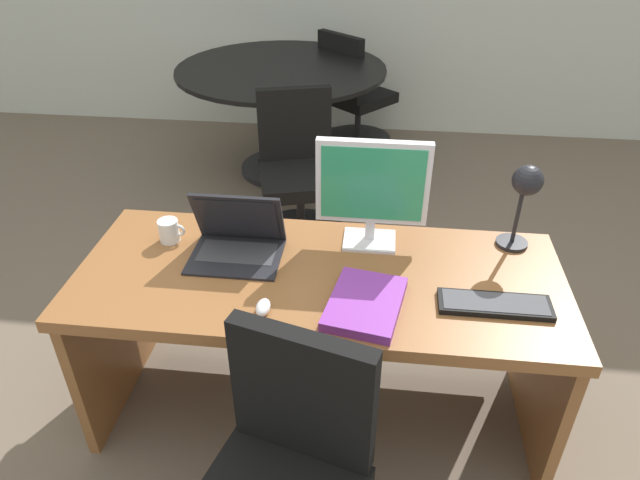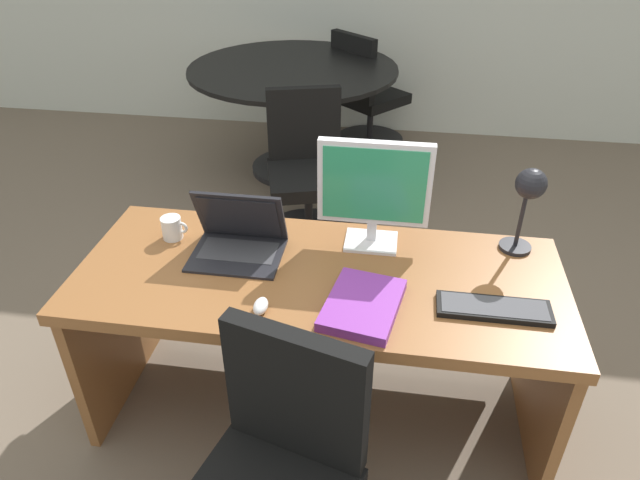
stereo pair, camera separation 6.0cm
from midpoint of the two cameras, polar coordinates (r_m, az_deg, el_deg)
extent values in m
plane|color=#6B5B4C|center=(3.69, 2.11, 1.42)|extent=(12.00, 12.00, 0.00)
cube|color=brown|center=(2.06, -0.96, -3.90)|extent=(1.75, 0.72, 0.05)
cube|color=brown|center=(2.53, -20.73, -8.86)|extent=(0.04, 0.64, 0.67)
cube|color=brown|center=(2.37, 20.56, -12.05)|extent=(0.04, 0.64, 0.67)
cube|color=brown|center=(2.48, -0.08, -6.18)|extent=(1.54, 0.02, 0.47)
cube|color=silver|center=(2.22, 4.17, -0.07)|extent=(0.20, 0.16, 0.01)
cube|color=silver|center=(2.20, 4.23, 1.15)|extent=(0.04, 0.02, 0.09)
cube|color=silver|center=(2.09, 4.45, 5.77)|extent=(0.41, 0.04, 0.32)
cube|color=#2D9966|center=(2.07, 4.42, 5.51)|extent=(0.37, 0.00, 0.28)
cube|color=black|center=(2.15, -9.17, -1.64)|extent=(0.34, 0.26, 0.01)
cube|color=#38383D|center=(2.17, -9.06, -1.22)|extent=(0.29, 0.15, 0.00)
cube|color=black|center=(2.15, -8.92, 2.23)|extent=(0.34, 0.11, 0.24)
cube|color=black|center=(2.15, -8.97, 2.07)|extent=(0.30, 0.09, 0.20)
cube|color=black|center=(1.97, 16.20, -6.22)|extent=(0.37, 0.12, 0.02)
cube|color=#47474C|center=(1.97, 16.25, -5.97)|extent=(0.34, 0.10, 0.00)
ellipsoid|color=silver|center=(1.88, -6.62, -6.71)|extent=(0.05, 0.08, 0.04)
cylinder|color=black|center=(2.31, 17.87, -0.27)|extent=(0.12, 0.12, 0.01)
cylinder|color=black|center=(2.24, 18.41, 2.42)|extent=(0.02, 0.02, 0.24)
sphere|color=black|center=(2.15, 19.27, 5.65)|extent=(0.11, 0.11, 0.11)
cube|color=purple|center=(1.89, 3.62, -6.36)|extent=(0.28, 0.35, 0.04)
cylinder|color=white|center=(2.28, -15.59, 0.89)|extent=(0.08, 0.08, 0.09)
torus|color=white|center=(2.27, -14.68, 0.93)|extent=(0.05, 0.01, 0.05)
cube|color=black|center=(1.70, -2.82, -15.18)|extent=(0.44, 0.18, 0.46)
cylinder|color=black|center=(4.40, -3.94, 7.22)|extent=(0.66, 0.66, 0.04)
cylinder|color=black|center=(4.25, -4.13, 11.81)|extent=(0.08, 0.08, 0.72)
cylinder|color=black|center=(4.13, -4.34, 16.64)|extent=(1.46, 1.46, 0.03)
cylinder|color=black|center=(4.89, 3.36, 10.01)|extent=(0.56, 0.56, 0.04)
cylinder|color=black|center=(4.83, 3.43, 11.90)|extent=(0.05, 0.05, 0.31)
cube|color=black|center=(4.76, 3.51, 14.06)|extent=(0.65, 0.65, 0.08)
cube|color=black|center=(4.53, 1.63, 16.85)|extent=(0.37, 0.33, 0.49)
cylinder|color=black|center=(3.57, -2.37, 0.64)|extent=(0.56, 0.56, 0.04)
cylinder|color=black|center=(3.48, -2.43, 3.15)|extent=(0.05, 0.05, 0.32)
cube|color=black|center=(3.38, -2.51, 6.10)|extent=(0.57, 0.57, 0.08)
cube|color=black|center=(3.47, -3.07, 11.52)|extent=(0.44, 0.18, 0.44)
camera|label=1|loc=(0.03, -90.86, -0.56)|focal=32.06mm
camera|label=2|loc=(0.03, 89.14, 0.56)|focal=32.06mm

